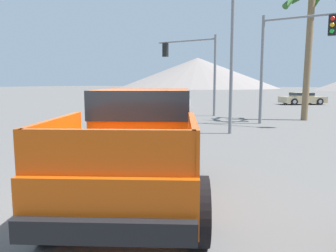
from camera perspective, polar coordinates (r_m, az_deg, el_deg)
name	(u,v)px	position (r m, az deg, el deg)	size (l,w,h in m)	color
ground_plane	(118,197)	(6.25, -8.72, -12.16)	(320.00, 320.00, 0.00)	#5B5956
orange_pickup_truck	(141,136)	(6.09, -4.78, -1.69)	(4.17, 5.48, 1.96)	#CC4C0C
parked_car_white	(162,101)	(27.03, -1.06, 4.38)	(4.05, 4.48, 1.18)	white
parked_car_tan	(302,98)	(34.34, 22.32, 4.49)	(4.37, 3.97, 1.17)	tan
traffic_light_main	(292,47)	(17.26, 20.73, 12.70)	(3.63, 0.38, 5.42)	slate
traffic_light_crosswalk	(191,60)	(21.78, 4.01, 11.44)	(4.24, 0.38, 5.05)	slate
street_lamp_post	(233,24)	(13.90, 11.18, 17.05)	(0.90, 0.24, 7.32)	slate
palm_tree_tall	(309,14)	(20.42, 23.34, 17.53)	(2.78, 2.81, 7.78)	brown
distant_mountain_range	(316,70)	(118.60, 24.44, 8.92)	(130.82, 67.44, 17.05)	gray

